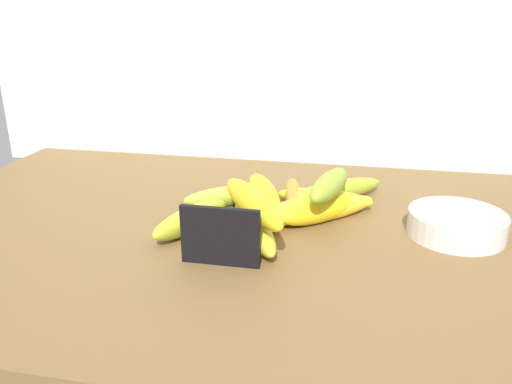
{
  "coord_description": "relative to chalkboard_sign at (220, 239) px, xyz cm",
  "views": [
    {
      "loc": [
        21.85,
        -72.64,
        36.28
      ],
      "look_at": [
        6.35,
        3.31,
        8.0
      ],
      "focal_mm": 35.51,
      "sensor_mm": 36.0,
      "label": 1
    }
  ],
  "objects": [
    {
      "name": "chalkboard_sign",
      "position": [
        0.0,
        0.0,
        0.0
      ],
      "size": [
        11.0,
        1.8,
        8.4
      ],
      "color": "black",
      "rests_on": "counter_top"
    },
    {
      "name": "back_wall",
      "position": [
        -4.67,
        51.68,
        28.14
      ],
      "size": [
        130.0,
        2.0,
        70.0
      ],
      "primitive_type": "cube",
      "color": "silver",
      "rests_on": "ground"
    },
    {
      "name": "banana_0",
      "position": [
        -4.2,
        21.75,
        -2.11
      ],
      "size": [
        15.43,
        11.41,
        3.49
      ],
      "primitive_type": "ellipsoid",
      "rotation": [
        0.0,
        0.0,
        3.7
      ],
      "color": "#AAC036",
      "rests_on": "counter_top"
    },
    {
      "name": "counter_top",
      "position": [
        -4.67,
        12.68,
        -5.36
      ],
      "size": [
        110.0,
        76.0,
        3.0
      ],
      "primitive_type": "cube",
      "color": "brown",
      "rests_on": "ground"
    },
    {
      "name": "banana_1",
      "position": [
        6.66,
        25.3,
        -2.24
      ],
      "size": [
        5.77,
        15.78,
        3.24
      ],
      "primitive_type": "ellipsoid",
      "rotation": [
        0.0,
        0.0,
        1.74
      ],
      "color": "#A78228",
      "rests_on": "counter_top"
    },
    {
      "name": "fruit_bowl",
      "position": [
        33.19,
        16.33,
        -1.95
      ],
      "size": [
        14.64,
        14.64,
        3.82
      ],
      "primitive_type": "cylinder",
      "color": "silver",
      "rests_on": "counter_top"
    },
    {
      "name": "banana_9",
      "position": [
        5.78,
        14.0,
        -1.98
      ],
      "size": [
        11.95,
        17.97,
        3.75
      ],
      "primitive_type": "ellipsoid",
      "rotation": [
        0.0,
        0.0,
        1.08
      ],
      "color": "yellow",
      "rests_on": "counter_top"
    },
    {
      "name": "banana_10",
      "position": [
        14.07,
        27.58,
        -1.92
      ],
      "size": [
        18.34,
        16.46,
        3.87
      ],
      "primitive_type": "ellipsoid",
      "rotation": [
        0.0,
        0.0,
        0.71
      ],
      "color": "#9BB22A",
      "rests_on": "counter_top"
    },
    {
      "name": "banana_2",
      "position": [
        1.59,
        23.4,
        -1.7
      ],
      "size": [
        11.02,
        18.57,
        4.32
      ],
      "primitive_type": "ellipsoid",
      "rotation": [
        0.0,
        0.0,
        1.96
      ],
      "color": "yellow",
      "rests_on": "counter_top"
    },
    {
      "name": "banana_4",
      "position": [
        2.8,
        9.17,
        -1.89
      ],
      "size": [
        12.29,
        19.96,
        3.93
      ],
      "primitive_type": "ellipsoid",
      "rotation": [
        0.0,
        0.0,
        5.16
      ],
      "color": "yellow",
      "rests_on": "counter_top"
    },
    {
      "name": "banana_3",
      "position": [
        0.39,
        14.75,
        -1.84
      ],
      "size": [
        8.39,
        20.24,
        4.03
      ],
      "primitive_type": "ellipsoid",
      "rotation": [
        0.0,
        0.0,
        1.8
      ],
      "color": "#A4BE36",
      "rests_on": "counter_top"
    },
    {
      "name": "banana_8",
      "position": [
        12.06,
        17.54,
        -1.72
      ],
      "size": [
        14.32,
        13.94,
        4.28
      ],
      "primitive_type": "ellipsoid",
      "rotation": [
        0.0,
        0.0,
        3.9
      ],
      "color": "yellow",
      "rests_on": "counter_top"
    },
    {
      "name": "banana_11",
      "position": [
        13.41,
        18.19,
        2.43
      ],
      "size": [
        7.64,
        15.82,
        4.01
      ],
      "primitive_type": "ellipsoid",
      "rotation": [
        0.0,
        0.0,
        4.46
      ],
      "color": "#91AD30",
      "rests_on": "banana_8"
    },
    {
      "name": "banana_12",
      "position": [
        2.63,
        8.68,
        2.14
      ],
      "size": [
        14.7,
        19.44,
        4.12
      ],
      "primitive_type": "ellipsoid",
      "rotation": [
        0.0,
        0.0,
        5.29
      ],
      "color": "yellow",
      "rests_on": "banana_4"
    },
    {
      "name": "banana_6",
      "position": [
        14.83,
        19.9,
        -2.22
      ],
      "size": [
        13.68,
        13.32,
        3.28
      ],
      "primitive_type": "ellipsoid",
      "rotation": [
        0.0,
        0.0,
        3.91
      ],
      "color": "yellow",
      "rests_on": "counter_top"
    },
    {
      "name": "banana_5",
      "position": [
        12.35,
        24.27,
        -2.2
      ],
      "size": [
        17.12,
        4.74,
        3.32
      ],
      "primitive_type": "ellipsoid",
      "rotation": [
        0.0,
        0.0,
        3.06
      ],
      "color": "yellow",
      "rests_on": "counter_top"
    },
    {
      "name": "banana_7",
      "position": [
        -7.42,
        9.79,
        -1.81
      ],
      "size": [
        10.44,
        16.81,
        4.1
      ],
      "primitive_type": "ellipsoid",
      "rotation": [
        0.0,
        0.0,
        1.16
      ],
      "color": "gold",
      "rests_on": "counter_top"
    }
  ]
}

